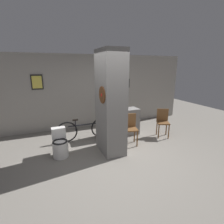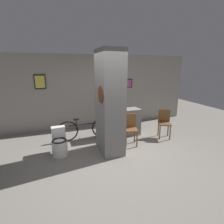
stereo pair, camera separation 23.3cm
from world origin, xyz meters
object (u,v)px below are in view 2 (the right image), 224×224
object	(u,v)px
chair_by_doorway	(164,122)
bottle_tall	(120,106)
bicycle	(85,129)
toilet	(59,144)
chair_near_pillar	(130,128)

from	to	relation	value
chair_by_doorway	bottle_tall	xyz separation A→B (m)	(-1.26, 0.63, 0.47)
chair_by_doorway	bicycle	size ratio (longest dim) A/B	0.52
chair_by_doorway	toilet	bearing A→B (deg)	-152.58
chair_near_pillar	bicycle	distance (m)	1.41
bicycle	chair_near_pillar	bearing A→B (deg)	-34.40
chair_by_doorway	bottle_tall	world-z (taller)	bottle_tall
chair_near_pillar	chair_by_doorway	distance (m)	1.24
toilet	bottle_tall	xyz separation A→B (m)	(1.93, 0.75, 0.67)
chair_by_doorway	bottle_tall	distance (m)	1.49
chair_near_pillar	chair_by_doorway	size ratio (longest dim) A/B	1.00
toilet	bottle_tall	size ratio (longest dim) A/B	2.42
toilet	chair_near_pillar	size ratio (longest dim) A/B	0.78
chair_near_pillar	bicycle	bearing A→B (deg)	160.12
chair_near_pillar	bottle_tall	xyz separation A→B (m)	(-0.03, 0.76, 0.47)
chair_near_pillar	chair_by_doorway	xyz separation A→B (m)	(1.23, 0.13, 0.00)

